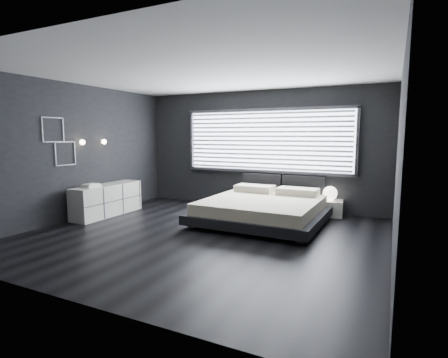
% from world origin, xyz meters
% --- Properties ---
extents(room, '(6.04, 6.00, 2.80)m').
position_xyz_m(room, '(0.00, 0.00, 1.40)').
color(room, black).
rests_on(room, ground).
extents(window, '(4.14, 0.09, 1.52)m').
position_xyz_m(window, '(0.20, 2.70, 1.61)').
color(window, white).
rests_on(window, ground).
extents(headboard, '(1.96, 0.16, 0.52)m').
position_xyz_m(headboard, '(0.64, 2.64, 0.57)').
color(headboard, black).
rests_on(headboard, ground).
extents(sconce_near, '(0.18, 0.11, 0.11)m').
position_xyz_m(sconce_near, '(-2.88, 0.05, 1.60)').
color(sconce_near, silver).
rests_on(sconce_near, ground).
extents(sconce_far, '(0.18, 0.11, 0.11)m').
position_xyz_m(sconce_far, '(-2.88, 0.65, 1.60)').
color(sconce_far, silver).
rests_on(sconce_far, ground).
extents(wall_art_upper, '(0.01, 0.48, 0.48)m').
position_xyz_m(wall_art_upper, '(-2.98, -0.55, 1.85)').
color(wall_art_upper, '#47474C').
rests_on(wall_art_upper, ground).
extents(wall_art_lower, '(0.01, 0.48, 0.48)m').
position_xyz_m(wall_art_lower, '(-2.98, -0.30, 1.38)').
color(wall_art_lower, '#47474C').
rests_on(wall_art_lower, ground).
extents(bed, '(2.44, 2.33, 0.62)m').
position_xyz_m(bed, '(0.64, 1.30, 0.29)').
color(bed, black).
rests_on(bed, ground).
extents(nightstand, '(0.65, 0.56, 0.34)m').
position_xyz_m(nightstand, '(1.73, 2.50, 0.17)').
color(nightstand, silver).
rests_on(nightstand, ground).
extents(orb_lamp, '(0.30, 0.30, 0.30)m').
position_xyz_m(orb_lamp, '(1.75, 2.51, 0.50)').
color(orb_lamp, white).
rests_on(orb_lamp, nightstand).
extents(dresser, '(0.49, 1.70, 0.68)m').
position_xyz_m(dresser, '(-2.65, 0.44, 0.34)').
color(dresser, silver).
rests_on(dresser, ground).
extents(book_stack, '(0.27, 0.34, 0.07)m').
position_xyz_m(book_stack, '(-2.67, 0.04, 0.71)').
color(book_stack, white).
rests_on(book_stack, dresser).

